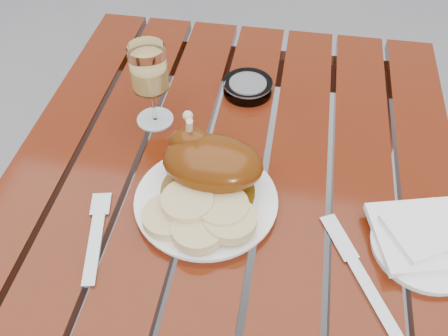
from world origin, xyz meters
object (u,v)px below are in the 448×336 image
Objects in this scene: dinner_plate at (206,201)px; wine_glass at (151,86)px; table at (221,327)px; side_plate at (426,246)px; ashtray at (248,87)px.

wine_glass is at bearing 126.14° from dinner_plate.
side_plate is (0.32, 0.01, 0.38)m from table.
table is 7.02× the size of side_plate.
table is at bearing -178.93° from side_plate.
table is 0.52m from ashtray.
wine_glass is at bearing 126.83° from table.
table is 0.54m from wine_glass.
dinner_plate reaches higher than side_plate.
dinner_plate is at bearing 130.40° from table.
table is 0.50m from side_plate.
ashtray is at bearing 35.43° from wine_glass.
dinner_plate is at bearing -53.86° from wine_glass.
dinner_plate is at bearing -94.98° from ashtray.
ashtray is (0.17, 0.12, -0.07)m from wine_glass.
wine_glass is (-0.14, 0.19, 0.08)m from dinner_plate.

